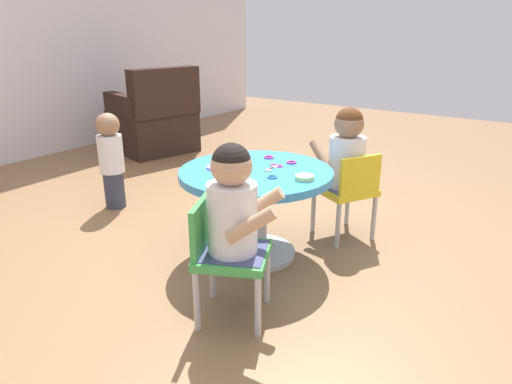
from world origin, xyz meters
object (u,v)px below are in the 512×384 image
Objects in this scene: child_chair_right at (348,190)px; seated_child_right at (347,151)px; seated_child_left at (233,204)px; child_chair_left at (225,253)px; craft_scissors at (274,167)px; armchair_dark at (155,121)px; craft_table at (256,193)px; rolling_pin at (233,163)px; toddler_standing at (111,158)px.

seated_child_right is (0.02, 0.03, 0.23)m from child_chair_right.
seated_child_right is (1.05, -0.03, 0.00)m from seated_child_left.
child_chair_right is at bearing -5.56° from child_chair_left.
craft_scissors is at bearing 147.21° from child_chair_right.
craft_scissors is (0.62, 0.20, -0.03)m from seated_child_left.
armchair_dark reaches higher than seated_child_right.
seated_child_left is at bearing -154.55° from craft_table.
seated_child_right reaches higher than child_chair_right.
craft_table is at bearing 25.45° from seated_child_left.
child_chair_right is at bearing -119.34° from seated_child_right.
craft_scissors is at bearing 14.01° from child_chair_left.
child_chair_right is (1.03, -0.07, -0.23)m from seated_child_left.
child_chair_right is 0.61× the size of armchair_dark.
rolling_pin is at bearing 33.93° from child_chair_left.
craft_table is at bearing -121.47° from armchair_dark.
craft_table is 1.53× the size of child_chair_right.
child_chair_left is 0.23m from seated_child_left.
craft_table is 0.21m from rolling_pin.
child_chair_right is 0.80× the size of toddler_standing.
craft_scissors is (0.09, -0.06, 0.13)m from craft_table.
seated_child_right is 0.48m from craft_scissors.
craft_table is 1.22× the size of toddler_standing.
child_chair_left is 1.05m from child_chair_right.
child_chair_left is 3.01m from armchair_dark.
seated_child_left reaches higher than child_chair_right.
seated_child_right reaches higher than rolling_pin.
child_chair_left reaches higher than craft_table.
rolling_pin is 1.60× the size of craft_scissors.
armchair_dark reaches higher than child_chair_left.
craft_table is at bearing 147.29° from child_chair_right.
child_chair_right is 2.44× the size of rolling_pin.
seated_child_right reaches higher than toddler_standing.
toddler_standing reaches higher than craft_table.
armchair_dark is (1.87, 2.37, 0.00)m from child_chair_left.
rolling_pin is at bearing 139.25° from child_chair_right.
toddler_standing is at bearing 68.98° from seated_child_left.
child_chair_right is at bearing -73.74° from toddler_standing.
child_chair_right is 0.52m from craft_scissors.
rolling_pin is (0.52, 0.35, 0.22)m from child_chair_left.
child_chair_right is 0.23m from seated_child_right.
seated_child_right is 1.61m from toddler_standing.
armchair_dark reaches higher than seated_child_left.
toddler_standing is (-0.48, 1.53, -0.17)m from seated_child_right.
rolling_pin is at bearing -123.69° from armchair_dark.
child_chair_left is at bearing -112.06° from toddler_standing.
seated_child_right is at bearing -28.84° from craft_table.
child_chair_right is at bearing -40.75° from rolling_pin.
toddler_standing reaches higher than rolling_pin.
child_chair_right is 1.05× the size of seated_child_right.
child_chair_left reaches higher than craft_scissors.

